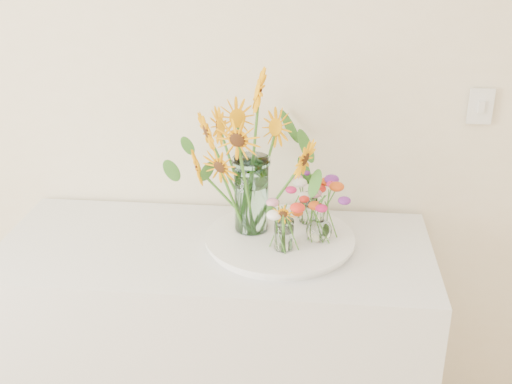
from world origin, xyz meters
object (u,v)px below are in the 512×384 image
counter (218,358)px  small_vase_a (284,235)px  tray (280,241)px  small_vase_b (319,223)px  small_vase_c (308,209)px  mason_jar (251,195)px

counter → small_vase_a: size_ratio=13.56×
counter → tray: (0.21, 0.03, 0.46)m
small_vase_b → small_vase_a: bearing=-144.7°
tray → small_vase_c: small_vase_c is taller
tray → small_vase_b: small_vase_b is taller
tray → small_vase_a: small_vase_a is taller
counter → tray: bearing=7.3°
mason_jar → small_vase_b: mason_jar is taller
counter → small_vase_b: small_vase_b is taller
small_vase_c → tray: bearing=-127.2°
small_vase_a → small_vase_b: bearing=35.3°
small_vase_c → small_vase_a: bearing=-109.7°
counter → small_vase_b: 0.63m
mason_jar → small_vase_a: size_ratio=2.49×
tray → small_vase_c: 0.16m
small_vase_b → small_vase_c: small_vase_b is taller
mason_jar → small_vase_c: mason_jar is taller
small_vase_a → small_vase_b: 0.13m
mason_jar → small_vase_a: (0.11, -0.12, -0.08)m
counter → mason_jar: size_ratio=5.45×
small_vase_a → small_vase_c: size_ratio=0.99×
tray → small_vase_b: bearing=-2.4°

